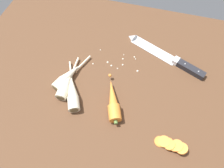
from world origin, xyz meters
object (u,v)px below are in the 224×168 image
at_px(whole_carrot, 113,101).
at_px(parsnip_mid_left, 67,77).
at_px(chefs_knife, 163,54).
at_px(carrot_slice_stack, 171,144).
at_px(parsnip_mid_right, 73,93).
at_px(parsnip_front, 67,83).

relative_size(whole_carrot, parsnip_mid_left, 0.98).
xyz_separation_m(chefs_knife, carrot_slice_stack, (0.07, -0.35, 0.00)).
bearing_deg(chefs_knife, parsnip_mid_right, -136.63).
height_order(chefs_knife, parsnip_mid_left, parsnip_mid_left).
xyz_separation_m(parsnip_mid_right, carrot_slice_stack, (0.35, -0.09, -0.01)).
distance_m(parsnip_mid_right, carrot_slice_stack, 0.37).
distance_m(whole_carrot, parsnip_front, 0.18).
relative_size(whole_carrot, parsnip_mid_right, 0.91).
xyz_separation_m(parsnip_front, parsnip_mid_left, (-0.01, 0.03, -0.00)).
distance_m(whole_carrot, parsnip_mid_right, 0.15).
bearing_deg(parsnip_front, parsnip_mid_left, 106.12).
relative_size(whole_carrot, parsnip_front, 0.96).
height_order(whole_carrot, parsnip_mid_left, whole_carrot).
relative_size(whole_carrot, carrot_slice_stack, 1.81).
distance_m(parsnip_front, carrot_slice_stack, 0.41).
bearing_deg(whole_carrot, carrot_slice_stack, -23.59).
xyz_separation_m(whole_carrot, parsnip_mid_left, (-0.19, 0.05, -0.00)).
distance_m(parsnip_mid_left, carrot_slice_stack, 0.42).
distance_m(chefs_knife, parsnip_front, 0.39).
height_order(whole_carrot, parsnip_mid_right, whole_carrot).
bearing_deg(carrot_slice_stack, parsnip_mid_left, 160.21).
xyz_separation_m(parsnip_mid_left, parsnip_mid_right, (0.04, -0.06, -0.00)).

